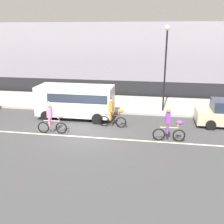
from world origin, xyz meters
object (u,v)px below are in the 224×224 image
parade_cyclist_orange (113,114)px  parade_cyclist_pink (52,119)px  parked_van_white (77,99)px  street_lamp_post (166,56)px  parade_cyclist_purple (170,126)px

parade_cyclist_orange → parade_cyclist_pink: bearing=-153.5°
parked_van_white → street_lamp_post: street_lamp_post is taller
parade_cyclist_purple → parade_cyclist_orange: bearing=154.1°
parade_cyclist_purple → parked_van_white: (-5.97, 2.95, 0.44)m
parade_cyclist_orange → parked_van_white: (-2.67, 1.35, 0.44)m
parked_van_white → street_lamp_post: (5.72, 2.20, 2.71)m
parade_cyclist_pink → parked_van_white: parked_van_white is taller
parade_cyclist_purple → street_lamp_post: size_ratio=0.33×
parked_van_white → parade_cyclist_pink: bearing=-100.7°
parade_cyclist_orange → street_lamp_post: size_ratio=0.33×
parade_cyclist_orange → street_lamp_post: street_lamp_post is taller
parade_cyclist_pink → parked_van_white: (0.56, 2.95, 0.44)m
parade_cyclist_pink → street_lamp_post: bearing=39.4°
parade_cyclist_pink → parade_cyclist_orange: bearing=26.5°
parade_cyclist_orange → parked_van_white: parked_van_white is taller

